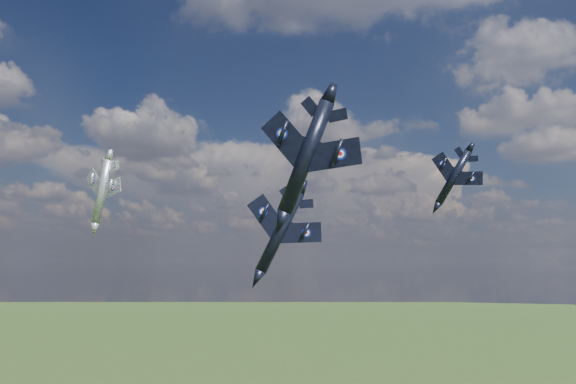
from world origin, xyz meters
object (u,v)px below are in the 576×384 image
(jet_high_navy, at_px, (454,177))
(jet_left_silver, at_px, (102,191))
(jet_lead_navy, at_px, (280,231))
(jet_right_navy, at_px, (306,157))

(jet_high_navy, relative_size, jet_left_silver, 1.01)
(jet_lead_navy, bearing_deg, jet_high_navy, 20.03)
(jet_right_navy, relative_size, jet_left_silver, 1.12)
(jet_high_navy, bearing_deg, jet_left_silver, -146.54)
(jet_left_silver, bearing_deg, jet_lead_navy, 35.87)
(jet_right_navy, distance_m, jet_high_navy, 44.56)
(jet_lead_navy, relative_size, jet_high_navy, 1.31)
(jet_lead_navy, distance_m, jet_high_navy, 29.02)
(jet_lead_navy, xyz_separation_m, jet_high_navy, (23.16, 15.15, 8.72))
(jet_high_navy, distance_m, jet_left_silver, 51.77)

